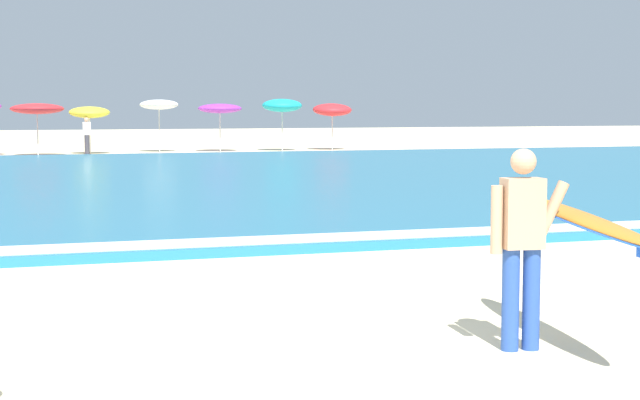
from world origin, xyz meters
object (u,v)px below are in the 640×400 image
object	(u,v)px
beach_umbrella_6	(220,108)
beach_umbrella_8	(332,110)
surfer_with_board	(552,229)
beach_umbrella_5	(159,105)
beachgoer_near_row_left	(87,135)
beach_umbrella_3	(37,109)
beach_umbrella_4	(89,112)
beach_umbrella_7	(282,106)

from	to	relation	value
beach_umbrella_6	beach_umbrella_8	bearing A→B (deg)	0.91
surfer_with_board	beach_umbrella_6	bearing A→B (deg)	82.03
beach_umbrella_5	beachgoer_near_row_left	bearing A→B (deg)	-154.35
beach_umbrella_3	beach_umbrella_6	xyz separation A→B (m)	(7.99, 1.83, -0.00)
beach_umbrella_4	beachgoer_near_row_left	size ratio (longest dim) A/B	1.31
beach_umbrella_4	beach_umbrella_7	world-z (taller)	beach_umbrella_7
surfer_with_board	beach_umbrella_5	distance (m)	37.84
beach_umbrella_4	beach_umbrella_8	xyz separation A→B (m)	(11.14, 0.72, 0.09)
beach_umbrella_3	beach_umbrella_8	bearing A→B (deg)	8.18
beach_umbrella_5	beach_umbrella_6	distance (m)	2.71
beach_umbrella_4	beach_umbrella_7	bearing A→B (deg)	2.83
beachgoer_near_row_left	beach_umbrella_8	bearing A→B (deg)	7.08
beach_umbrella_3	beach_umbrella_5	distance (m)	5.70
beach_umbrella_5	beach_umbrella_6	xyz separation A→B (m)	(2.69, -0.26, -0.17)
beach_umbrella_6	beach_umbrella_8	size ratio (longest dim) A/B	0.97
beach_umbrella_4	beach_umbrella_5	size ratio (longest dim) A/B	0.89
beach_umbrella_7	beach_umbrella_8	world-z (taller)	beach_umbrella_7
beach_umbrella_7	beach_umbrella_8	distance (m)	2.53
beachgoer_near_row_left	beach_umbrella_4	bearing A→B (deg)	74.73
surfer_with_board	beachgoer_near_row_left	bearing A→B (deg)	91.17
beach_umbrella_8	beachgoer_near_row_left	xyz separation A→B (m)	(-11.32, -1.41, -1.02)
beach_umbrella_4	beachgoer_near_row_left	bearing A→B (deg)	-105.27
beachgoer_near_row_left	beach_umbrella_6	bearing A→B (deg)	12.46
beach_umbrella_3	beach_umbrella_8	size ratio (longest dim) A/B	0.98
surfer_with_board	beach_umbrella_7	size ratio (longest dim) A/B	1.19
beach_umbrella_3	beachgoer_near_row_left	xyz separation A→B (m)	(2.01, 0.51, -1.09)
beachgoer_near_row_left	beach_umbrella_3	bearing A→B (deg)	-165.75
beach_umbrella_7	beach_umbrella_8	size ratio (longest dim) A/B	1.08
surfer_with_board	beach_umbrella_7	xyz separation A→B (m)	(8.08, 37.27, 1.03)
surfer_with_board	beach_umbrella_3	bearing A→B (deg)	94.40
beachgoer_near_row_left	beach_umbrella_7	bearing A→B (deg)	7.20
beach_umbrella_4	beach_umbrella_8	distance (m)	11.16
beach_umbrella_3	beach_umbrella_5	world-z (taller)	beach_umbrella_5
beach_umbrella_5	beach_umbrella_7	bearing A→B (deg)	-4.83
beach_umbrella_3	beach_umbrella_7	xyz separation A→B (m)	(10.83, 1.62, 0.13)
surfer_with_board	beach_umbrella_8	world-z (taller)	beach_umbrella_8
surfer_with_board	beach_umbrella_6	xyz separation A→B (m)	(5.25, 37.48, 0.90)
beach_umbrella_4	beach_umbrella_5	bearing A→B (deg)	16.04
beach_umbrella_5	beach_umbrella_7	distance (m)	5.55
beach_umbrella_3	beach_umbrella_5	bearing A→B (deg)	21.53
beach_umbrella_3	beach_umbrella_5	xyz separation A→B (m)	(5.30, 2.09, 0.17)
beachgoer_near_row_left	surfer_with_board	bearing A→B (deg)	-88.83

